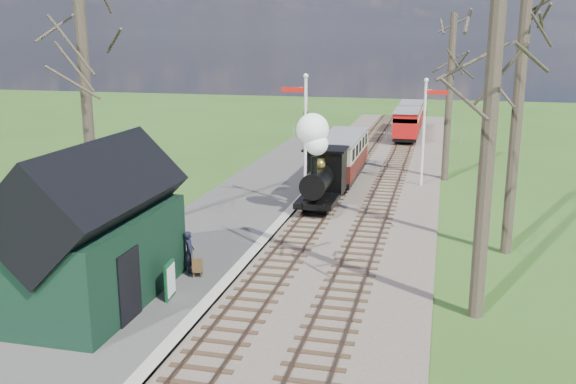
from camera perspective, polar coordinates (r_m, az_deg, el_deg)
name	(u,v)px	position (r m, az deg, el deg)	size (l,w,h in m)	color
distant_hills	(405,236)	(80.06, 10.34, -3.90)	(114.40, 48.00, 22.02)	#385B23
ballast_bed	(365,183)	(34.99, 6.82, 0.81)	(8.00, 60.00, 0.10)	brown
track_near	(341,181)	(35.16, 4.72, 1.01)	(1.60, 60.00, 0.15)	brown
track_far	(389,183)	(34.86, 8.94, 0.77)	(1.60, 60.00, 0.15)	brown
platform	(233,216)	(28.42, -4.87, -2.10)	(5.00, 44.00, 0.20)	#474442
coping_strip	(284,219)	(27.79, -0.37, -2.41)	(0.40, 44.00, 0.21)	#B2AD9E
station_shed	(96,234)	(19.39, -16.72, -3.60)	(3.25, 6.30, 4.78)	black
semaphore_near	(304,132)	(28.84, 1.43, 5.35)	(1.22, 0.24, 6.22)	silver
semaphore_far	(425,124)	(34.18, 12.12, 5.92)	(1.22, 0.24, 5.72)	silver
bare_trees	(327,113)	(22.49, 3.48, 6.99)	(15.51, 22.39, 12.00)	#382D23
fence_line	(375,135)	(48.69, 7.72, 5.06)	(12.60, 0.08, 1.00)	slate
locomotive	(320,167)	(29.03, 2.90, 2.25)	(1.78, 4.15, 4.45)	black
coach	(342,155)	(35.00, 4.80, 3.30)	(2.08, 7.12, 2.18)	black
red_carriage_a	(407,124)	(48.81, 10.51, 5.94)	(1.85, 4.59, 1.95)	black
red_carriage_b	(411,115)	(54.26, 10.87, 6.70)	(1.85, 4.59, 1.95)	black
sign_board	(170,280)	(19.59, -10.45, -7.71)	(0.17, 0.77, 1.12)	#0E4220
bench	(195,262)	(21.63, -8.30, -6.18)	(0.80, 1.28, 0.71)	#4E381C
person	(189,252)	(21.46, -8.77, -5.28)	(0.52, 0.34, 1.42)	black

